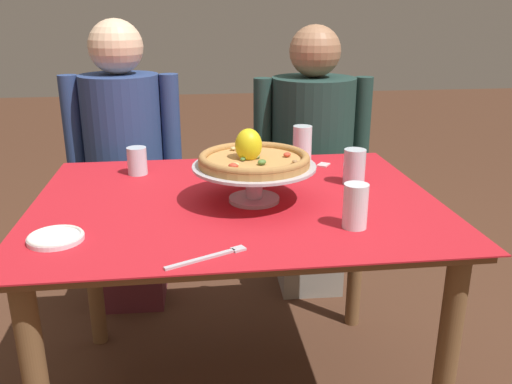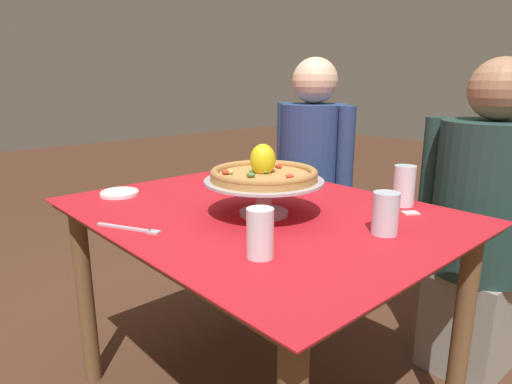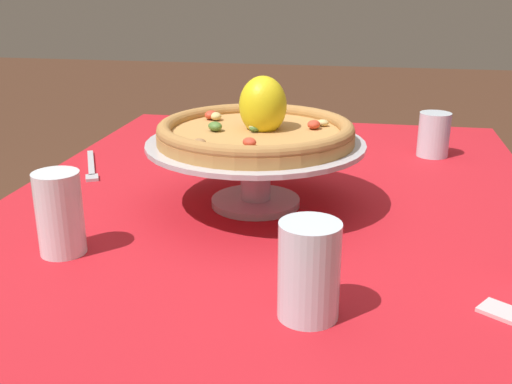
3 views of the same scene
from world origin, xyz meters
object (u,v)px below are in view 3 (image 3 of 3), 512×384
(water_glass_back_left, at_px, (433,138))
(water_glass_front_right, at_px, (60,217))
(pizza, at_px, (256,129))
(side_plate, at_px, (207,125))
(water_glass_side_right, at_px, (309,277))
(pizza_stand, at_px, (256,159))
(dinner_fork, at_px, (91,167))
(sugar_packet, at_px, (502,312))

(water_glass_back_left, xyz_separation_m, water_glass_front_right, (0.61, -0.56, 0.01))
(water_glass_back_left, height_order, water_glass_front_right, water_glass_front_right)
(pizza, bearing_deg, side_plate, -156.62)
(water_glass_side_right, xyz_separation_m, side_plate, (-0.87, -0.35, -0.04))
(pizza_stand, relative_size, side_plate, 2.65)
(water_glass_side_right, bearing_deg, dinner_fork, -134.82)
(water_glass_front_right, height_order, dinner_fork, water_glass_front_right)
(pizza, relative_size, sugar_packet, 6.56)
(water_glass_side_right, height_order, dinner_fork, water_glass_side_right)
(pizza, relative_size, water_glass_back_left, 3.42)
(water_glass_front_right, height_order, side_plate, water_glass_front_right)
(sugar_packet, bearing_deg, side_plate, -145.19)
(pizza_stand, bearing_deg, dinner_fork, -111.68)
(water_glass_side_right, distance_m, sugar_packet, 0.23)
(water_glass_front_right, bearing_deg, dinner_fork, -160.57)
(side_plate, distance_m, dinner_fork, 0.41)
(pizza, bearing_deg, dinner_fork, -111.38)
(water_glass_side_right, relative_size, sugar_packet, 2.33)
(pizza_stand, xyz_separation_m, pizza, (-0.00, 0.00, 0.05))
(water_glass_side_right, bearing_deg, pizza, -160.26)
(water_glass_back_left, distance_m, water_glass_front_right, 0.83)
(water_glass_back_left, bearing_deg, water_glass_side_right, -15.59)
(water_glass_front_right, xyz_separation_m, water_glass_side_right, (0.11, 0.36, -0.00))
(pizza_stand, bearing_deg, pizza, 154.72)
(pizza, bearing_deg, pizza_stand, -25.28)
(pizza, bearing_deg, water_glass_side_right, 19.74)
(pizza, height_order, water_glass_front_right, pizza)
(pizza_stand, distance_m, side_plate, 0.58)
(pizza_stand, relative_size, water_glass_side_right, 3.15)
(side_plate, xyz_separation_m, dinner_fork, (0.38, -0.15, -0.01))
(water_glass_side_right, height_order, side_plate, water_glass_side_right)
(pizza_stand, height_order, water_glass_front_right, water_glass_front_right)
(dinner_fork, bearing_deg, sugar_packet, 58.10)
(water_glass_back_left, bearing_deg, sugar_packet, 2.06)
(water_glass_front_right, distance_m, water_glass_side_right, 0.38)
(sugar_packet, bearing_deg, dinner_fork, -121.90)
(dinner_fork, height_order, sugar_packet, dinner_fork)
(pizza_stand, xyz_separation_m, water_glass_back_left, (-0.37, 0.33, -0.04))
(dinner_fork, bearing_deg, water_glass_front_right, 19.43)
(pizza_stand, bearing_deg, side_plate, -156.78)
(dinner_fork, bearing_deg, side_plate, 159.06)
(pizza_stand, xyz_separation_m, sugar_packet, (0.30, 0.35, -0.08))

